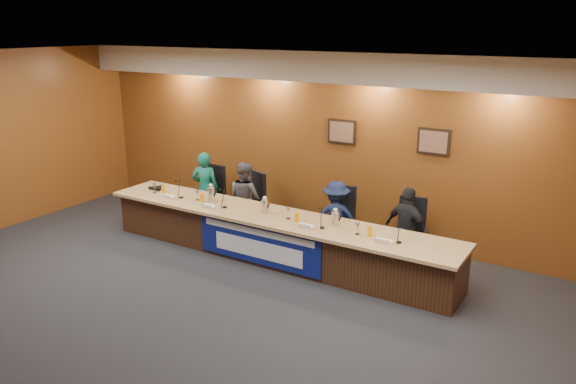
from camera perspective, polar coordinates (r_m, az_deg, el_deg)
name	(u,v)px	position (r m, az deg, el deg)	size (l,w,h in m)	color
floor	(169,323)	(7.43, -11.97, -12.84)	(10.00, 10.00, 0.00)	black
ceiling	(151,64)	(6.50, -13.70, 12.55)	(10.00, 8.00, 0.04)	silver
wall_back	(322,143)	(9.94, 3.47, 4.97)	(10.00, 0.04, 3.20)	brown
soffit	(316,66)	(9.54, 2.88, 12.67)	(10.00, 0.50, 0.50)	beige
dais_body	(273,238)	(8.98, -1.55, -4.66)	(6.00, 0.80, 0.70)	#381F11
dais_top	(271,216)	(8.81, -1.75, -2.48)	(6.10, 0.95, 0.05)	tan
banner	(258,244)	(8.65, -3.06, -5.32)	(2.20, 0.02, 0.65)	navy
banner_text_upper	(257,232)	(8.56, -3.13, -4.11)	(2.00, 0.01, 0.10)	silver
banner_text_lower	(258,249)	(8.67, -3.10, -5.84)	(1.60, 0.01, 0.28)	silver
wall_photo_left	(342,132)	(9.69, 5.50, 6.12)	(0.52, 0.04, 0.42)	black
wall_photo_right	(434,142)	(9.11, 14.58, 4.97)	(0.52, 0.04, 0.42)	black
panelist_a	(205,188)	(10.54, -8.41, 0.37)	(0.50, 0.33, 1.37)	#0F5C4A
panelist_b	(245,198)	(10.00, -4.37, -0.59)	(0.63, 0.49, 1.30)	#4F4D53
panelist_c	(336,218)	(9.12, 4.89, -2.62)	(0.79, 0.45, 1.22)	#111B3D
panelist_d	(407,229)	(8.66, 11.99, -3.71)	(0.76, 0.32, 1.30)	black
office_chair_a	(209,198)	(10.67, -8.02, -0.57)	(0.48, 0.48, 0.08)	black
office_chair_b	(249,206)	(10.13, -4.02, -1.38)	(0.48, 0.48, 0.08)	black
office_chair_c	(339,224)	(9.24, 5.15, -3.21)	(0.48, 0.48, 0.08)	black
office_chair_d	(409,238)	(8.81, 12.15, -4.55)	(0.48, 0.48, 0.08)	black
nameplate_a	(166,196)	(9.82, -12.27, -0.39)	(0.24, 0.06, 0.09)	white
microphone_a	(181,197)	(9.81, -10.80, -0.54)	(0.07, 0.07, 0.02)	black
juice_glass_a	(163,190)	(10.07, -12.55, 0.19)	(0.06, 0.06, 0.15)	#FC9300
water_glass_a	(154,188)	(10.18, -13.42, 0.41)	(0.08, 0.08, 0.18)	silver
nameplate_b	(206,206)	(9.18, -8.29, -1.39)	(0.24, 0.06, 0.09)	white
microphone_b	(225,207)	(9.19, -6.45, -1.53)	(0.07, 0.07, 0.02)	black
juice_glass_b	(202,198)	(9.50, -8.75, -0.60)	(0.06, 0.06, 0.15)	#FC9300
water_glass_b	(197,195)	(9.62, -9.21, -0.31)	(0.08, 0.08, 0.18)	silver
nameplate_c	(304,226)	(8.21, 1.63, -3.43)	(0.24, 0.06, 0.09)	white
microphone_c	(322,228)	(8.24, 3.50, -3.63)	(0.07, 0.07, 0.02)	black
juice_glass_c	(297,217)	(8.45, 0.95, -2.60)	(0.06, 0.06, 0.15)	#FC9300
water_glass_c	(288,213)	(8.59, 0.02, -2.16)	(0.08, 0.08, 0.18)	silver
nameplate_d	(382,241)	(7.75, 9.57, -4.92)	(0.24, 0.06, 0.09)	white
microphone_d	(399,242)	(7.84, 11.20, -5.03)	(0.07, 0.07, 0.02)	black
juice_glass_d	(370,232)	(7.97, 8.30, -4.00)	(0.06, 0.06, 0.15)	#FC9300
water_glass_d	(358,229)	(8.02, 7.09, -3.71)	(0.08, 0.08, 0.18)	silver
carafe_left	(212,195)	(9.47, -7.77, -0.27)	(0.13, 0.13, 0.26)	silver
carafe_mid	(265,206)	(8.85, -2.36, -1.47)	(0.11, 0.11, 0.22)	silver
carafe_right	(335,219)	(8.31, 4.84, -2.75)	(0.12, 0.12, 0.22)	silver
speakerphone	(157,188)	(10.39, -13.16, 0.38)	(0.32, 0.32, 0.05)	black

